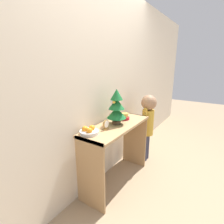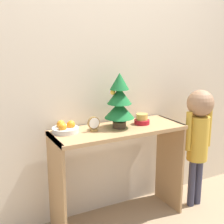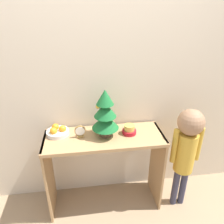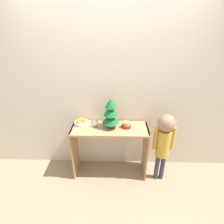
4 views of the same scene
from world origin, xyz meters
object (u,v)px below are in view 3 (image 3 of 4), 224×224
desk_clock (80,132)px  fruit_bowl (58,131)px  singing_bowl (129,130)px  child_figure (187,145)px  mini_tree (105,113)px

desk_clock → fruit_bowl: bearing=158.5°
fruit_bowl → singing_bowl: bearing=-6.8°
fruit_bowl → child_figure: (1.15, -0.21, -0.11)m
fruit_bowl → child_figure: 1.18m
mini_tree → fruit_bowl: mini_tree is taller
desk_clock → child_figure: (0.95, -0.13, -0.14)m
child_figure → mini_tree: bearing=169.8°
fruit_bowl → child_figure: bearing=-10.4°
mini_tree → fruit_bowl: bearing=169.3°
singing_bowl → desk_clock: size_ratio=1.10×
singing_bowl → child_figure: 0.54m
singing_bowl → fruit_bowl: bearing=173.2°
mini_tree → child_figure: mini_tree is taller
desk_clock → child_figure: size_ratio=0.11×
mini_tree → singing_bowl: (0.22, 0.00, -0.18)m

